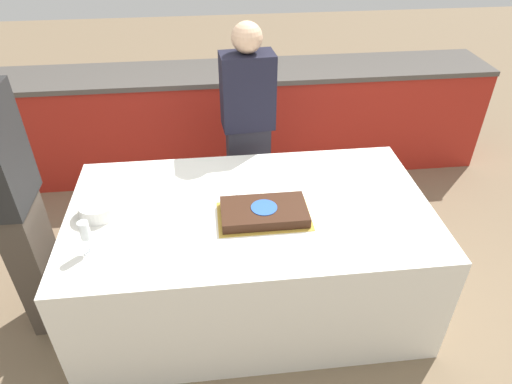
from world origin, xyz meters
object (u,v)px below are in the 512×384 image
(cake, at_px, (264,212))
(wine_glass, at_px, (85,232))
(person_seated_left, at_px, (12,201))
(person_cutting_cake, at_px, (248,131))
(plate_stack, at_px, (98,208))

(cake, relative_size, wine_glass, 2.71)
(wine_glass, height_order, person_seated_left, person_seated_left)
(person_cutting_cake, bearing_deg, wine_glass, 45.25)
(plate_stack, height_order, wine_glass, wine_glass)
(plate_stack, bearing_deg, person_cutting_cake, 40.46)
(plate_stack, xyz_separation_m, person_cutting_cake, (0.89, 0.76, 0.02))
(wine_glass, xyz_separation_m, person_cutting_cake, (0.88, 1.06, -0.07))
(plate_stack, height_order, person_seated_left, person_seated_left)
(wine_glass, height_order, person_cutting_cake, person_cutting_cake)
(plate_stack, relative_size, person_cutting_cake, 0.14)
(plate_stack, distance_m, wine_glass, 0.31)
(wine_glass, bearing_deg, cake, 11.44)
(wine_glass, distance_m, person_seated_left, 0.49)
(cake, distance_m, person_seated_left, 1.30)
(person_seated_left, bearing_deg, plate_stack, -86.21)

